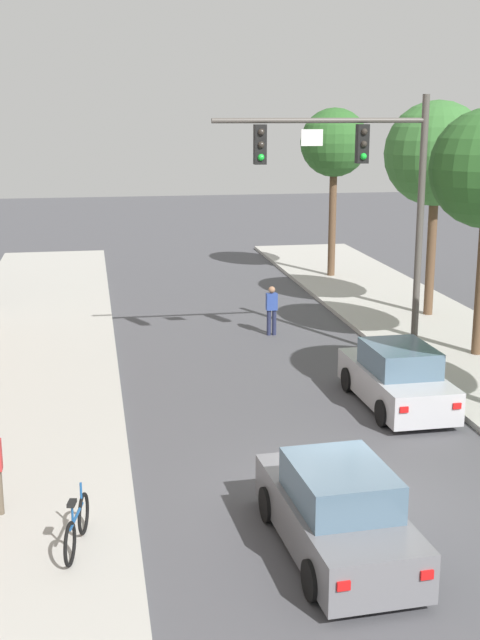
{
  "coord_description": "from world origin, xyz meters",
  "views": [
    {
      "loc": [
        -4.59,
        -14.26,
        7.2
      ],
      "look_at": [
        -0.94,
        6.47,
        2.0
      ],
      "focal_mm": 47.59,
      "sensor_mm": 36.0,
      "label": 1
    }
  ],
  "objects_px": {
    "pedestrian_crossing_road": "(272,308)",
    "bicycle_leaning": "(77,527)",
    "street_tree_third": "(436,154)",
    "traffic_signal_mast": "(365,181)",
    "street_tree_farthest": "(334,144)",
    "car_lead_silver": "(397,378)",
    "car_following_grey": "(337,512)"
  },
  "relations": [
    {
      "from": "car_following_grey",
      "to": "car_lead_silver",
      "type": "bearing_deg",
      "value": 62.41
    },
    {
      "from": "traffic_signal_mast",
      "to": "street_tree_farthest",
      "type": "height_order",
      "value": "traffic_signal_mast"
    },
    {
      "from": "pedestrian_crossing_road",
      "to": "bicycle_leaning",
      "type": "bearing_deg",
      "value": -114.58
    },
    {
      "from": "car_lead_silver",
      "to": "street_tree_third",
      "type": "bearing_deg",
      "value": 63.22
    },
    {
      "from": "street_tree_farthest",
      "to": "car_following_grey",
      "type": "bearing_deg",
      "value": -105.75
    },
    {
      "from": "traffic_signal_mast",
      "to": "street_tree_third",
      "type": "xyz_separation_m",
      "value": [
        4.21,
        5.09,
        0.44
      ]
    },
    {
      "from": "car_following_grey",
      "to": "street_tree_farthest",
      "type": "distance_m",
      "value": 24.58
    },
    {
      "from": "bicycle_leaning",
      "to": "street_tree_third",
      "type": "distance_m",
      "value": 19.85
    },
    {
      "from": "traffic_signal_mast",
      "to": "pedestrian_crossing_road",
      "type": "xyz_separation_m",
      "value": [
        -1.79,
        3.77,
        -4.4
      ]
    },
    {
      "from": "traffic_signal_mast",
      "to": "street_tree_third",
      "type": "relative_size",
      "value": 1.01
    },
    {
      "from": "car_following_grey",
      "to": "pedestrian_crossing_road",
      "type": "bearing_deg",
      "value": 82.31
    },
    {
      "from": "bicycle_leaning",
      "to": "street_tree_third",
      "type": "height_order",
      "value": "street_tree_third"
    },
    {
      "from": "pedestrian_crossing_road",
      "to": "bicycle_leaning",
      "type": "height_order",
      "value": "pedestrian_crossing_road"
    },
    {
      "from": "bicycle_leaning",
      "to": "car_following_grey",
      "type": "bearing_deg",
      "value": -8.01
    },
    {
      "from": "street_tree_third",
      "to": "pedestrian_crossing_road",
      "type": "bearing_deg",
      "value": -167.52
    },
    {
      "from": "car_lead_silver",
      "to": "street_tree_farthest",
      "type": "distance_m",
      "value": 17.42
    },
    {
      "from": "pedestrian_crossing_road",
      "to": "car_lead_silver",
      "type": "bearing_deg",
      "value": -77.5
    },
    {
      "from": "street_tree_farthest",
      "to": "bicycle_leaning",
      "type": "bearing_deg",
      "value": -115.58
    },
    {
      "from": "car_lead_silver",
      "to": "car_following_grey",
      "type": "height_order",
      "value": "same"
    },
    {
      "from": "car_following_grey",
      "to": "bicycle_leaning",
      "type": "xyz_separation_m",
      "value": [
        -4.26,
        0.6,
        -0.18
      ]
    },
    {
      "from": "traffic_signal_mast",
      "to": "car_lead_silver",
      "type": "bearing_deg",
      "value": -92.59
    },
    {
      "from": "car_lead_silver",
      "to": "traffic_signal_mast",
      "type": "bearing_deg",
      "value": 87.41
    },
    {
      "from": "pedestrian_crossing_road",
      "to": "street_tree_farthest",
      "type": "bearing_deg",
      "value": 62.97
    },
    {
      "from": "car_following_grey",
      "to": "street_tree_farthest",
      "type": "bearing_deg",
      "value": 74.25
    },
    {
      "from": "car_following_grey",
      "to": "bicycle_leaning",
      "type": "relative_size",
      "value": 2.47
    },
    {
      "from": "traffic_signal_mast",
      "to": "car_lead_silver",
      "type": "relative_size",
      "value": 1.76
    },
    {
      "from": "bicycle_leaning",
      "to": "street_tree_farthest",
      "type": "xyz_separation_m",
      "value": [
        10.79,
        22.54,
        5.29
      ]
    },
    {
      "from": "traffic_signal_mast",
      "to": "bicycle_leaning",
      "type": "relative_size",
      "value": 4.29
    },
    {
      "from": "street_tree_third",
      "to": "car_lead_silver",
      "type": "bearing_deg",
      "value": -116.78
    },
    {
      "from": "bicycle_leaning",
      "to": "street_tree_third",
      "type": "relative_size",
      "value": 0.24
    },
    {
      "from": "traffic_signal_mast",
      "to": "street_tree_farthest",
      "type": "bearing_deg",
      "value": 77.53
    },
    {
      "from": "car_lead_silver",
      "to": "bicycle_leaning",
      "type": "bearing_deg",
      "value": -141.71
    }
  ]
}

